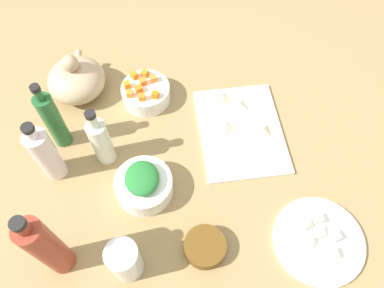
# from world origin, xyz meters

# --- Properties ---
(tabletop) EXTENTS (1.90, 1.90, 0.03)m
(tabletop) POSITION_xyz_m (0.00, 0.00, 0.01)
(tabletop) COLOR #977B4D
(tabletop) RESTS_ON ground
(cutting_board) EXTENTS (0.32, 0.25, 0.01)m
(cutting_board) POSITION_xyz_m (0.06, -0.14, 0.03)
(cutting_board) COLOR white
(cutting_board) RESTS_ON tabletop
(plate_tofu) EXTENTS (0.22, 0.22, 0.01)m
(plate_tofu) POSITION_xyz_m (-0.26, -0.29, 0.04)
(plate_tofu) COLOR white
(plate_tofu) RESTS_ON tabletop
(bowl_greens) EXTENTS (0.15, 0.15, 0.06)m
(bowl_greens) POSITION_xyz_m (-0.11, 0.13, 0.06)
(bowl_greens) COLOR white
(bowl_greens) RESTS_ON tabletop
(bowl_carrots) EXTENTS (0.14, 0.14, 0.05)m
(bowl_carrots) POSITION_xyz_m (0.20, 0.13, 0.06)
(bowl_carrots) COLOR white
(bowl_carrots) RESTS_ON tabletop
(bowl_small_side) EXTENTS (0.10, 0.10, 0.04)m
(bowl_small_side) POSITION_xyz_m (-0.26, -0.02, 0.05)
(bowl_small_side) COLOR brown
(bowl_small_side) RESTS_ON tabletop
(teapot) EXTENTS (0.18, 0.17, 0.14)m
(teapot) POSITION_xyz_m (0.23, 0.33, 0.08)
(teapot) COLOR tan
(teapot) RESTS_ON tabletop
(bottle_0) EXTENTS (0.05, 0.05, 0.20)m
(bottle_0) POSITION_xyz_m (0.00, 0.23, 0.11)
(bottle_0) COLOR silver
(bottle_0) RESTS_ON tabletop
(bottle_1) EXTENTS (0.06, 0.06, 0.27)m
(bottle_1) POSITION_xyz_m (-0.28, 0.31, 0.15)
(bottle_1) COLOR maroon
(bottle_1) RESTS_ON tabletop
(bottle_2) EXTENTS (0.06, 0.06, 0.21)m
(bottle_2) POSITION_xyz_m (-0.04, 0.36, 0.12)
(bottle_2) COLOR silver
(bottle_2) RESTS_ON tabletop
(bottle_3) EXTENTS (0.05, 0.05, 0.23)m
(bottle_3) POSITION_xyz_m (0.06, 0.36, 0.13)
(bottle_3) COLOR #245F2E
(bottle_3) RESTS_ON tabletop
(drinking_glass_0) EXTENTS (0.07, 0.07, 0.12)m
(drinking_glass_0) POSITION_xyz_m (-0.30, 0.16, 0.09)
(drinking_glass_0) COLOR white
(drinking_glass_0) RESTS_ON tabletop
(carrot_cube_0) EXTENTS (0.02, 0.02, 0.02)m
(carrot_cube_0) POSITION_xyz_m (0.15, 0.13, 0.09)
(carrot_cube_0) COLOR orange
(carrot_cube_0) RESTS_ON bowl_carrots
(carrot_cube_1) EXTENTS (0.02, 0.02, 0.02)m
(carrot_cube_1) POSITION_xyz_m (0.16, 0.10, 0.09)
(carrot_cube_1) COLOR orange
(carrot_cube_1) RESTS_ON bowl_carrots
(carrot_cube_2) EXTENTS (0.02, 0.02, 0.02)m
(carrot_cube_2) POSITION_xyz_m (0.17, 0.17, 0.09)
(carrot_cube_2) COLOR orange
(carrot_cube_2) RESTS_ON bowl_carrots
(carrot_cube_3) EXTENTS (0.02, 0.02, 0.02)m
(carrot_cube_3) POSITION_xyz_m (0.22, 0.10, 0.09)
(carrot_cube_3) COLOR orange
(carrot_cube_3) RESTS_ON bowl_carrots
(carrot_cube_4) EXTENTS (0.02, 0.02, 0.02)m
(carrot_cube_4) POSITION_xyz_m (0.21, 0.13, 0.09)
(carrot_cube_4) COLOR orange
(carrot_cube_4) RESTS_ON bowl_carrots
(carrot_cube_5) EXTENTS (0.03, 0.03, 0.02)m
(carrot_cube_5) POSITION_xyz_m (0.23, 0.16, 0.09)
(carrot_cube_5) COLOR orange
(carrot_cube_5) RESTS_ON bowl_carrots
(carrot_cube_6) EXTENTS (0.02, 0.02, 0.02)m
(carrot_cube_6) POSITION_xyz_m (0.18, 0.14, 0.09)
(carrot_cube_6) COLOR orange
(carrot_cube_6) RESTS_ON bowl_carrots
(carrot_cube_7) EXTENTS (0.02, 0.02, 0.02)m
(carrot_cube_7) POSITION_xyz_m (0.20, 0.18, 0.09)
(carrot_cube_7) COLOR orange
(carrot_cube_7) RESTS_ON bowl_carrots
(carrot_cube_8) EXTENTS (0.02, 0.02, 0.02)m
(carrot_cube_8) POSITION_xyz_m (0.24, 0.13, 0.09)
(carrot_cube_8) COLOR orange
(carrot_cube_8) RESTS_ON bowl_carrots
(chopped_greens_mound) EXTENTS (0.11, 0.09, 0.03)m
(chopped_greens_mound) POSITION_xyz_m (-0.11, 0.13, 0.10)
(chopped_greens_mound) COLOR #257431
(chopped_greens_mound) RESTS_ON bowl_greens
(tofu_cube_0) EXTENTS (0.03, 0.03, 0.02)m
(tofu_cube_0) POSITION_xyz_m (-0.26, -0.26, 0.05)
(tofu_cube_0) COLOR white
(tofu_cube_0) RESTS_ON plate_tofu
(tofu_cube_1) EXTENTS (0.03, 0.03, 0.02)m
(tofu_cube_1) POSITION_xyz_m (-0.21, -0.30, 0.05)
(tofu_cube_1) COLOR white
(tofu_cube_1) RESTS_ON plate_tofu
(tofu_cube_2) EXTENTS (0.02, 0.02, 0.02)m
(tofu_cube_2) POSITION_xyz_m (-0.29, -0.31, 0.05)
(tofu_cube_2) COLOR white
(tofu_cube_2) RESTS_ON plate_tofu
(tofu_cube_3) EXTENTS (0.03, 0.03, 0.02)m
(tofu_cube_3) POSITION_xyz_m (-0.25, -0.33, 0.05)
(tofu_cube_3) COLOR white
(tofu_cube_3) RESTS_ON plate_tofu
(tofu_cube_4) EXTENTS (0.03, 0.03, 0.02)m
(tofu_cube_4) POSITION_xyz_m (-0.22, -0.26, 0.05)
(tofu_cube_4) COLOR #EEEDCE
(tofu_cube_4) RESTS_ON plate_tofu
(tofu_cube_5) EXTENTS (0.03, 0.03, 0.02)m
(tofu_cube_5) POSITION_xyz_m (-0.24, -0.29, 0.05)
(tofu_cube_5) COLOR white
(tofu_cube_5) RESTS_ON plate_tofu
(dumpling_0) EXTENTS (0.05, 0.05, 0.03)m
(dumpling_0) POSITION_xyz_m (0.07, -0.10, 0.05)
(dumpling_0) COLOR beige
(dumpling_0) RESTS_ON cutting_board
(dumpling_1) EXTENTS (0.06, 0.06, 0.02)m
(dumpling_1) POSITION_xyz_m (0.05, -0.20, 0.05)
(dumpling_1) COLOR beige
(dumpling_1) RESTS_ON cutting_board
(dumpling_2) EXTENTS (0.05, 0.05, 0.02)m
(dumpling_2) POSITION_xyz_m (0.17, -0.10, 0.05)
(dumpling_2) COLOR beige
(dumpling_2) RESTS_ON cutting_board
(dumpling_3) EXTENTS (0.07, 0.07, 0.03)m
(dumpling_3) POSITION_xyz_m (0.14, -0.14, 0.05)
(dumpling_3) COLOR beige
(dumpling_3) RESTS_ON cutting_board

